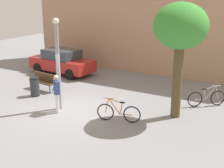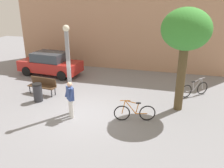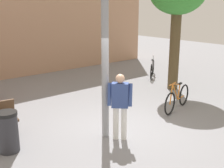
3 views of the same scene
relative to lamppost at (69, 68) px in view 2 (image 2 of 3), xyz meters
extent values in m
plane|color=gray|center=(0.56, 0.08, -2.19)|extent=(36.00, 36.00, 0.00)
cube|color=tan|center=(0.56, 8.42, 0.95)|extent=(15.80, 2.00, 6.28)
cylinder|color=gray|center=(0.00, 0.00, -0.31)|extent=(0.18, 0.18, 3.75)
sphere|color=#F2EACC|center=(0.00, 0.00, 1.69)|extent=(0.28, 0.28, 0.28)
cylinder|color=white|center=(0.23, -0.44, -1.76)|extent=(0.14, 0.14, 0.85)
cylinder|color=white|center=(0.09, -0.29, -1.76)|extent=(0.14, 0.14, 0.85)
cube|color=#334784|center=(0.16, -0.37, -1.04)|extent=(0.44, 0.44, 0.60)
sphere|color=tan|center=(0.16, -0.37, -0.63)|extent=(0.22, 0.22, 0.22)
cylinder|color=#334784|center=(0.30, -0.58, -1.01)|extent=(0.23, 0.22, 0.55)
cylinder|color=#334784|center=(-0.05, -0.22, -1.01)|extent=(0.23, 0.22, 0.55)
cube|color=#513823|center=(-2.47, 1.64, -1.74)|extent=(1.64, 0.63, 0.06)
cube|color=#513823|center=(-2.44, 1.83, -1.49)|extent=(1.60, 0.32, 0.44)
cylinder|color=black|center=(-1.77, 1.40, -1.98)|extent=(0.05, 0.05, 0.42)
cylinder|color=black|center=(-3.20, 1.57, -1.98)|extent=(0.05, 0.05, 0.42)
cylinder|color=black|center=(-1.73, 1.72, -1.98)|extent=(0.05, 0.05, 0.42)
cylinder|color=black|center=(-3.16, 1.89, -1.98)|extent=(0.05, 0.05, 0.42)
cylinder|color=brown|center=(4.77, 1.70, -0.67)|extent=(0.40, 0.40, 3.03)
ellipsoid|color=#3A8E34|center=(4.77, 1.70, 1.60)|extent=(2.15, 2.15, 1.83)
torus|color=black|center=(6.03, 3.91, -1.83)|extent=(0.59, 0.48, 0.71)
torus|color=black|center=(5.17, 3.22, -1.83)|extent=(0.59, 0.48, 0.71)
cylinder|color=#ADADB7|center=(5.75, 3.68, -1.55)|extent=(0.41, 0.34, 0.64)
cylinder|color=#ADADB7|center=(5.71, 3.65, -1.31)|extent=(0.48, 0.39, 0.18)
cylinder|color=#ADADB7|center=(5.52, 3.50, -1.62)|extent=(0.13, 0.11, 0.48)
cylinder|color=#ADADB7|center=(5.37, 3.38, -1.86)|extent=(0.41, 0.34, 0.04)
cylinder|color=#ADADB7|center=(5.98, 3.87, -1.55)|extent=(0.15, 0.13, 0.63)
cube|color=black|center=(5.49, 3.47, -1.36)|extent=(0.21, 0.19, 0.04)
cylinder|color=#ADADB7|center=(5.93, 3.83, -1.24)|extent=(0.36, 0.30, 0.03)
torus|color=black|center=(2.42, -0.09, -1.83)|extent=(0.70, 0.23, 0.71)
torus|color=black|center=(3.48, 0.19, -1.83)|extent=(0.70, 0.23, 0.71)
cylinder|color=orange|center=(2.77, 0.01, -1.55)|extent=(0.49, 0.16, 0.64)
cylinder|color=orange|center=(2.82, 0.02, -1.31)|extent=(0.57, 0.18, 0.18)
cylinder|color=orange|center=(3.05, 0.08, -1.62)|extent=(0.14, 0.07, 0.48)
cylinder|color=orange|center=(3.24, 0.13, -1.86)|extent=(0.49, 0.16, 0.04)
cylinder|color=orange|center=(2.48, -0.07, -1.55)|extent=(0.17, 0.08, 0.63)
cube|color=black|center=(3.09, 0.09, -1.36)|extent=(0.21, 0.13, 0.04)
cylinder|color=orange|center=(2.54, -0.05, -1.24)|extent=(0.43, 0.14, 0.03)
cube|color=#AD231E|center=(-3.70, 4.88, -1.57)|extent=(4.33, 2.05, 0.70)
cube|color=#333D47|center=(-3.70, 4.88, -0.94)|extent=(2.23, 1.74, 0.60)
cylinder|color=black|center=(-2.29, 5.57, -1.87)|extent=(0.66, 0.27, 0.64)
cylinder|color=black|center=(-2.43, 3.97, -1.87)|extent=(0.66, 0.27, 0.64)
cylinder|color=black|center=(-4.98, 5.80, -1.87)|extent=(0.66, 0.27, 0.64)
cylinder|color=black|center=(-5.12, 4.20, -1.87)|extent=(0.66, 0.27, 0.64)
cylinder|color=#2D2D33|center=(-2.19, 0.77, -1.75)|extent=(0.45, 0.45, 0.88)
cylinder|color=black|center=(-2.19, 0.77, -1.27)|extent=(0.48, 0.48, 0.08)
camera|label=1|loc=(8.52, -10.29, 3.00)|focal=50.39mm
camera|label=2|loc=(4.38, -9.08, 2.98)|focal=38.17mm
camera|label=3|loc=(-4.23, -5.35, 1.06)|focal=46.51mm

